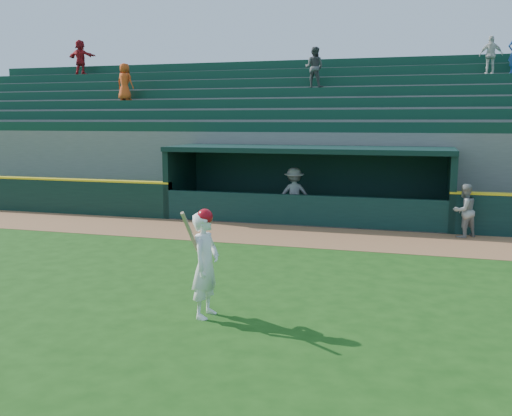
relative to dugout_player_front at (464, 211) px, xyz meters
name	(u,v)px	position (x,y,z in m)	size (l,w,h in m)	color
ground	(235,280)	(-4.90, -6.07, -0.78)	(120.00, 120.00, 0.00)	#1A4611
warning_track	(288,235)	(-4.90, -1.17, -0.77)	(40.00, 3.00, 0.01)	#915F3A
dugout_player_front	(464,211)	(0.00, 0.00, 0.00)	(0.75, 0.59, 1.55)	#979792
dugout_player_inside	(294,194)	(-5.29, 1.33, 0.11)	(1.15, 0.66, 1.78)	#989893
dugout	(309,179)	(-4.90, 1.93, 0.58)	(9.40, 2.80, 2.46)	slate
stands	(331,143)	(-4.91, 6.50, 1.62)	(34.50, 6.31, 7.62)	slate
batter_at_plate	(205,263)	(-4.66, -8.36, 0.16)	(0.50, 0.83, 1.89)	white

